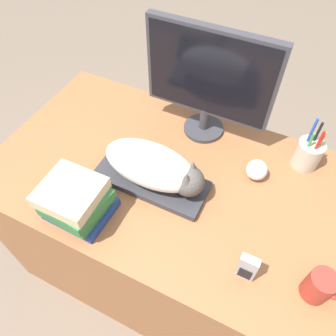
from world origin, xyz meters
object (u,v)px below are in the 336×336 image
Objects in this scene: pen_cup at (308,153)px; phone at (247,268)px; book_stack at (75,201)px; monitor at (209,79)px; coffee_mug at (320,287)px; baseball at (257,170)px; keyboard at (151,180)px; cat at (155,167)px.

phone is at bearing -97.71° from pen_cup.
monitor is at bearing 68.19° from book_stack.
coffee_mug is (0.51, -0.45, -0.19)m from monitor.
pen_cup is 2.82× the size of baseball.
keyboard is 3.66× the size of phone.
coffee_mug is at bearing 11.01° from phone.
book_stack is (-0.16, -0.21, -0.02)m from cat.
monitor is 4.27× the size of phone.
keyboard is at bearing 156.17° from phone.
pen_cup reaches higher than cat.
coffee_mug is 0.19m from phone.
cat is 1.67× the size of book_stack.
coffee_mug is 0.73m from book_stack.
monitor is 2.22× the size of pen_cup.
phone is (0.07, -0.35, 0.02)m from baseball.
pen_cup is at bearing 43.59° from baseball.
baseball is at bearing 30.32° from keyboard.
baseball is (0.31, 0.18, 0.02)m from keyboard.
keyboard is at bearing -149.68° from baseball.
monitor is 0.61m from phone.
monitor is (0.06, 0.32, 0.23)m from keyboard.
keyboard is 1.90× the size of pen_cup.
baseball is at bearing 129.53° from coffee_mug.
cat is 0.35m from monitor.
monitor is 2.18× the size of book_stack.
cat is at bearing -98.11° from monitor.
baseball reaches higher than keyboard.
baseball is at bearing 40.47° from book_stack.
coffee_mug is 0.47m from pen_cup.
coffee_mug is 0.52× the size of book_stack.
keyboard is 0.55m from pen_cup.
book_stack is (-0.15, -0.21, 0.06)m from keyboard.
coffee_mug reaches higher than keyboard.
phone is at bearing -24.87° from cat.
baseball is at bearing -136.41° from pen_cup.
cat reaches higher than phone.
baseball is 0.68× the size of phone.
cat is at bearing -148.15° from baseball.
book_stack is (-0.46, -0.39, 0.04)m from baseball.
pen_cup is 0.49m from phone.
baseball is at bearing 31.85° from cat.
pen_cup is at bearing 41.23° from book_stack.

